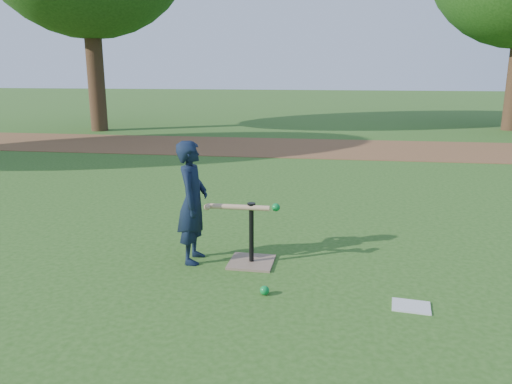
# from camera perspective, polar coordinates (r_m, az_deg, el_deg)

# --- Properties ---
(ground) EXTENTS (80.00, 80.00, 0.00)m
(ground) POSITION_cam_1_polar(r_m,az_deg,el_deg) (4.93, -4.29, -8.35)
(ground) COLOR #285116
(ground) RESTS_ON ground
(dirt_strip) EXTENTS (24.00, 3.00, 0.01)m
(dirt_strip) POSITION_cam_1_polar(r_m,az_deg,el_deg) (12.13, 3.59, 5.13)
(dirt_strip) COLOR brown
(dirt_strip) RESTS_ON ground
(child) EXTENTS (0.31, 0.45, 1.21)m
(child) POSITION_cam_1_polar(r_m,az_deg,el_deg) (4.89, -7.26, -1.16)
(child) COLOR black
(child) RESTS_ON ground
(wiffle_ball_ground) EXTENTS (0.08, 0.08, 0.08)m
(wiffle_ball_ground) POSITION_cam_1_polar(r_m,az_deg,el_deg) (4.31, 0.99, -11.18)
(wiffle_ball_ground) COLOR #0B8030
(wiffle_ball_ground) RESTS_ON ground
(clipboard) EXTENTS (0.33, 0.27, 0.01)m
(clipboard) POSITION_cam_1_polar(r_m,az_deg,el_deg) (4.31, 17.31, -12.36)
(clipboard) COLOR silver
(clipboard) RESTS_ON ground
(batting_tee) EXTENTS (0.44, 0.44, 0.61)m
(batting_tee) POSITION_cam_1_polar(r_m,az_deg,el_deg) (4.93, -0.52, -6.94)
(batting_tee) COLOR #836953
(batting_tee) RESTS_ON ground
(swing_action) EXTENTS (0.72, 0.20, 0.08)m
(swing_action) POSITION_cam_1_polar(r_m,az_deg,el_deg) (4.79, -1.47, -1.75)
(swing_action) COLOR tan
(swing_action) RESTS_ON ground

